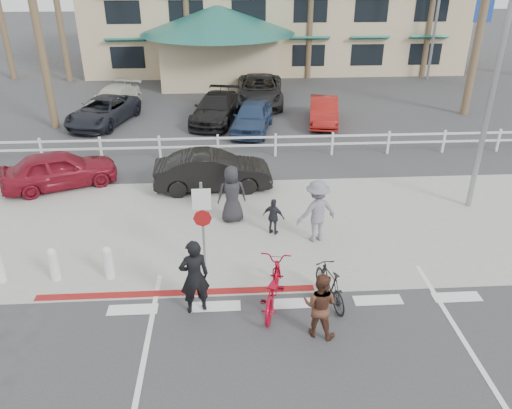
{
  "coord_description": "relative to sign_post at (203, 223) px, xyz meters",
  "views": [
    {
      "loc": [
        -1.62,
        -9.12,
        7.7
      ],
      "look_at": [
        -0.87,
        3.08,
        1.5
      ],
      "focal_mm": 35.0,
      "sensor_mm": 36.0,
      "label": 1
    }
  ],
  "objects": [
    {
      "name": "rider_black",
      "position": [
        2.61,
        -2.69,
        -0.65
      ],
      "size": [
        0.96,
        0.87,
        1.59
      ],
      "primitive_type": "imported",
      "rotation": [
        0.0,
        0.0,
        2.72
      ],
      "color": "#4F2C1E",
      "rests_on": "ground"
    },
    {
      "name": "pedestrian_b",
      "position": [
        0.79,
        2.75,
        -0.52
      ],
      "size": [
        0.98,
        0.7,
        1.87
      ],
      "primitive_type": "imported",
      "rotation": [
        0.0,
        0.0,
        3.27
      ],
      "color": "black",
      "rests_on": "ground"
    },
    {
      "name": "car_red_compact",
      "position": [
        -5.41,
        5.75,
        -0.77
      ],
      "size": [
        4.31,
        2.99,
        1.36
      ],
      "primitive_type": "imported",
      "rotation": [
        0.0,
        0.0,
        1.95
      ],
      "color": "maroon",
      "rests_on": "ground"
    },
    {
      "name": "pedestrian_a",
      "position": [
        3.24,
        1.41,
        -0.49
      ],
      "size": [
        1.4,
        1.08,
        1.92
      ],
      "primitive_type": "imported",
      "rotation": [
        0.0,
        0.0,
        3.47
      ],
      "color": "slate",
      "rests_on": "ground"
    },
    {
      "name": "lot_car_3",
      "position": [
        5.53,
        12.66,
        -0.81
      ],
      "size": [
        1.97,
        4.04,
        1.28
      ],
      "primitive_type": "imported",
      "rotation": [
        0.0,
        0.0,
        -0.17
      ],
      "color": "maroon",
      "rests_on": "ground"
    },
    {
      "name": "lot_car_0",
      "position": [
        -5.42,
        13.23,
        -0.79
      ],
      "size": [
        3.43,
        5.14,
        1.31
      ],
      "primitive_type": "imported",
      "rotation": [
        0.0,
        0.0,
        -0.29
      ],
      "color": "black",
      "rests_on": "ground"
    },
    {
      "name": "streetlight_0",
      "position": [
        8.8,
        3.3,
        3.05
      ],
      "size": [
        0.6,
        2.0,
        9.0
      ],
      "primitive_type": null,
      "color": "gray",
      "rests_on": "ground"
    },
    {
      "name": "sign_post",
      "position": [
        0.0,
        0.0,
        0.0
      ],
      "size": [
        0.5,
        0.1,
        2.9
      ],
      "primitive_type": null,
      "color": "gray",
      "rests_on": "ground"
    },
    {
      "name": "car_white_sedan",
      "position": [
        0.15,
        5.24,
        -0.76
      ],
      "size": [
        4.25,
        1.67,
        1.38
      ],
      "primitive_type": "imported",
      "rotation": [
        0.0,
        0.0,
        1.62
      ],
      "color": "black",
      "rests_on": "ground"
    },
    {
      "name": "rail_fence",
      "position": [
        2.8,
        8.3,
        -0.95
      ],
      "size": [
        29.4,
        0.16,
        1.0
      ],
      "primitive_type": null,
      "color": "silver",
      "rests_on": "ground"
    },
    {
      "name": "info_sign",
      "position": [
        16.3,
        19.8,
        1.35
      ],
      "size": [
        1.2,
        0.16,
        5.6
      ],
      "primitive_type": null,
      "color": "navy",
      "rests_on": "ground"
    },
    {
      "name": "ground",
      "position": [
        2.3,
        -2.2,
        -1.45
      ],
      "size": [
        140.0,
        140.0,
        0.0
      ],
      "primitive_type": "plane",
      "color": "#333335"
    },
    {
      "name": "bike_path",
      "position": [
        2.3,
        -4.2,
        -1.45
      ],
      "size": [
        12.0,
        16.0,
        0.01
      ],
      "primitive_type": "cube",
      "color": "#333335",
      "rests_on": "ground"
    },
    {
      "name": "cross_street",
      "position": [
        2.3,
        6.3,
        -1.45
      ],
      "size": [
        40.0,
        5.0,
        0.01
      ],
      "primitive_type": "cube",
      "color": "#333335",
      "rests_on": "ground"
    },
    {
      "name": "bollard_0",
      "position": [
        -2.5,
        -0.2,
        -0.97
      ],
      "size": [
        0.26,
        0.26,
        0.95
      ],
      "primitive_type": null,
      "color": "silver",
      "rests_on": "ground"
    },
    {
      "name": "bollard_1",
      "position": [
        -3.9,
        -0.2,
        -0.97
      ],
      "size": [
        0.26,
        0.26,
        0.95
      ],
      "primitive_type": null,
      "color": "silver",
      "rests_on": "ground"
    },
    {
      "name": "parking_lot",
      "position": [
        2.3,
        15.8,
        -1.45
      ],
      "size": [
        50.0,
        16.0,
        0.01
      ],
      "primitive_type": "cube",
      "color": "#333335",
      "rests_on": "ground"
    },
    {
      "name": "lot_car_5",
      "position": [
        2.58,
        16.46,
        -0.68
      ],
      "size": [
        2.97,
        5.74,
        1.55
      ],
      "primitive_type": "imported",
      "rotation": [
        0.0,
        0.0,
        -0.07
      ],
      "color": "black",
      "rests_on": "ground"
    },
    {
      "name": "sidewalk_plaza",
      "position": [
        2.3,
        2.3,
        -1.44
      ],
      "size": [
        22.0,
        7.0,
        0.01
      ],
      "primitive_type": "cube",
      "color": "gray",
      "rests_on": "ground"
    },
    {
      "name": "lot_car_1",
      "position": [
        0.16,
        13.26,
        -0.76
      ],
      "size": [
        2.88,
        5.03,
        1.37
      ],
      "primitive_type": "imported",
      "rotation": [
        0.0,
        0.0,
        -0.21
      ],
      "color": "black",
      "rests_on": "ground"
    },
    {
      "name": "bike_black",
      "position": [
        3.07,
        -1.57,
        -0.95
      ],
      "size": [
        0.85,
        1.73,
        1.0
      ],
      "primitive_type": "imported",
      "rotation": [
        0.0,
        0.0,
        3.38
      ],
      "color": "black",
      "rests_on": "ground"
    },
    {
      "name": "streetlight_1",
      "position": [
        14.3,
        21.8,
        3.3
      ],
      "size": [
        0.6,
        2.0,
        9.5
      ],
      "primitive_type": null,
      "color": "gray",
      "rests_on": "ground"
    },
    {
      "name": "curb_red",
      "position": [
        -0.7,
        -1.0,
        -1.44
      ],
      "size": [
        7.0,
        0.25,
        0.02
      ],
      "primitive_type": "cube",
      "color": "maroon",
      "rests_on": "ground"
    },
    {
      "name": "rider_red",
      "position": [
        -0.16,
        -1.69,
        -0.48
      ],
      "size": [
        0.81,
        0.64,
        1.94
      ],
      "primitive_type": "imported",
      "rotation": [
        0.0,
        0.0,
        3.42
      ],
      "color": "black",
      "rests_on": "ground"
    },
    {
      "name": "bike_red",
      "position": [
        1.67,
        -1.61,
        -0.89
      ],
      "size": [
        1.2,
        2.25,
        1.12
      ],
      "primitive_type": "imported",
      "rotation": [
        0.0,
        0.0,
        2.92
      ],
      "color": "#9E0419",
      "rests_on": "ground"
    },
    {
      "name": "lot_car_2",
      "position": [
        1.9,
        11.66,
        -0.75
      ],
      "size": [
        2.47,
        4.35,
        1.39
      ],
      "primitive_type": "imported",
      "rotation": [
        0.0,
        0.0,
        -0.21
      ],
      "color": "navy",
      "rests_on": "ground"
    },
    {
      "name": "pedestrian_child",
      "position": [
        2.02,
        1.83,
        -0.86
      ],
      "size": [
        0.74,
        0.57,
        1.17
      ],
      "primitive_type": "imported",
      "rotation": [
        0.0,
        0.0,
        2.66
      ],
      "color": "#23242A",
      "rests_on": "ground"
    },
    {
      "name": "lot_car_4",
      "position": [
        -5.36,
        15.62,
        -0.82
      ],
      "size": [
        2.8,
        4.66,
        1.26
      ],
      "primitive_type": "imported",
      "rotation": [
        0.0,
        0.0,
        -0.25
      ],
      "color": "beige",
      "rests_on": "ground"
    }
  ]
}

